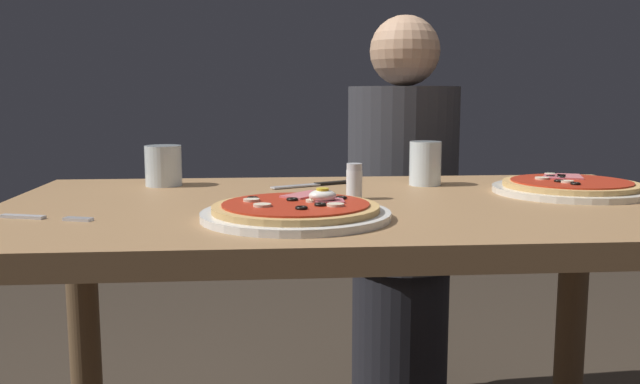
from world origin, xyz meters
The scene contains 9 objects.
dining_table centered at (0.00, 0.00, 0.64)m, with size 1.27×0.74×0.77m.
pizza_foreground centered at (-0.11, -0.16, 0.78)m, with size 0.30×0.30×0.05m.
pizza_across_left centered at (0.44, 0.07, 0.78)m, with size 0.30×0.30×0.03m.
water_glass_near centered at (-0.37, 0.25, 0.80)m, with size 0.08×0.08×0.09m.
water_glass_far centered at (0.18, 0.21, 0.81)m, with size 0.07×0.07×0.09m.
fork centered at (-0.51, -0.13, 0.77)m, with size 0.15×0.06×0.00m.
knife centered at (-0.05, 0.22, 0.77)m, with size 0.18×0.11×0.01m.
salt_shaker centered at (0.01, 0.02, 0.80)m, with size 0.03×0.03×0.07m.
diner_person centered at (0.24, 0.72, 0.56)m, with size 0.32×0.32×1.18m.
Camera 1 is at (-0.16, -1.20, 0.96)m, focal length 37.92 mm.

